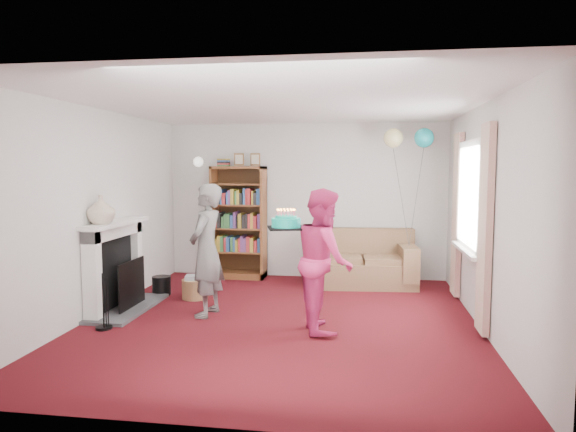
% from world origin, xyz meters
% --- Properties ---
extents(ground, '(5.00, 5.00, 0.00)m').
position_xyz_m(ground, '(0.00, 0.00, 0.00)').
color(ground, '#36080D').
rests_on(ground, ground).
extents(wall_back, '(4.50, 0.02, 2.50)m').
position_xyz_m(wall_back, '(0.00, 2.51, 1.25)').
color(wall_back, silver).
rests_on(wall_back, ground).
extents(wall_left, '(0.02, 5.00, 2.50)m').
position_xyz_m(wall_left, '(-2.26, 0.00, 1.25)').
color(wall_left, silver).
rests_on(wall_left, ground).
extents(wall_right, '(0.02, 5.00, 2.50)m').
position_xyz_m(wall_right, '(2.26, 0.00, 1.25)').
color(wall_right, silver).
rests_on(wall_right, ground).
extents(ceiling, '(4.50, 5.00, 0.01)m').
position_xyz_m(ceiling, '(0.00, 0.00, 2.50)').
color(ceiling, white).
rests_on(ceiling, wall_back).
extents(fireplace, '(0.55, 1.80, 1.12)m').
position_xyz_m(fireplace, '(-2.09, 0.19, 0.51)').
color(fireplace, '#3F3F42').
rests_on(fireplace, ground).
extents(window_bay, '(0.14, 2.02, 2.20)m').
position_xyz_m(window_bay, '(2.21, 0.60, 1.20)').
color(window_bay, white).
rests_on(window_bay, ground).
extents(wall_sconce, '(0.16, 0.23, 0.16)m').
position_xyz_m(wall_sconce, '(-1.75, 2.36, 1.88)').
color(wall_sconce, gold).
rests_on(wall_sconce, ground).
extents(bookcase, '(0.86, 0.42, 2.02)m').
position_xyz_m(bookcase, '(-1.06, 2.30, 0.89)').
color(bookcase, '#472B14').
rests_on(bookcase, ground).
extents(sofa, '(1.58, 0.84, 0.84)m').
position_xyz_m(sofa, '(0.93, 2.07, 0.32)').
color(sofa, brown).
rests_on(sofa, ground).
extents(wicker_basket, '(0.35, 0.35, 0.32)m').
position_xyz_m(wicker_basket, '(-1.33, 0.86, 0.14)').
color(wicker_basket, '#A8764E').
rests_on(wicker_basket, ground).
extents(person_striped, '(0.44, 0.62, 1.60)m').
position_xyz_m(person_striped, '(-0.92, 0.11, 0.80)').
color(person_striped, black).
rests_on(person_striped, ground).
extents(person_magenta, '(0.76, 0.88, 1.57)m').
position_xyz_m(person_magenta, '(0.52, -0.23, 0.78)').
color(person_magenta, '#C5275F').
rests_on(person_magenta, ground).
extents(birthday_cake, '(0.39, 0.39, 0.22)m').
position_xyz_m(birthday_cake, '(0.09, -0.16, 1.18)').
color(birthday_cake, black).
rests_on(birthday_cake, ground).
extents(balloons, '(0.73, 0.32, 1.72)m').
position_xyz_m(balloons, '(1.58, 1.97, 2.22)').
color(balloons, '#3F3F3F').
rests_on(balloons, ground).
extents(mantel_vase, '(0.37, 0.37, 0.34)m').
position_xyz_m(mantel_vase, '(-2.12, -0.15, 1.30)').
color(mantel_vase, beige).
rests_on(mantel_vase, fireplace).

